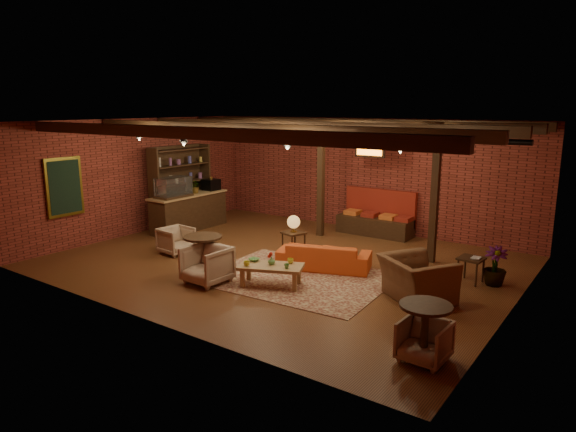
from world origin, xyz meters
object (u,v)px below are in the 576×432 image
Objects in this scene: armchair_a at (176,239)px; round_table_right at (425,324)px; side_table_book at (471,259)px; armchair_b at (207,263)px; side_table_lamp at (294,225)px; armchair_right at (417,272)px; coffee_table at (270,267)px; sofa at (324,256)px; armchair_far at (424,339)px; plant_tall at (498,228)px; round_table_left at (203,248)px.

round_table_right is at bearing -98.88° from armchair_a.
side_table_book is at bearing -67.48° from armchair_a.
armchair_b is 0.99× the size of round_table_right.
side_table_lamp is at bearing 85.52° from armchair_b.
armchair_right reaches higher than armchair_b.
armchair_right is 2.23× the size of side_table_book.
armchair_right reaches higher than side_table_lamp.
coffee_table is at bearing 30.16° from armchair_b.
sofa is 2.37× the size of round_table_right.
sofa is 3.05× the size of armchair_far.
sofa is at bearing -161.31° from side_table_book.
plant_tall is at bearing 14.10° from side_table_book.
armchair_far is (6.91, -1.70, -0.03)m from armchair_a.
round_table_right reaches higher than coffee_table.
armchair_right is (4.27, 1.25, -0.04)m from round_table_left.
sofa is at bearing -68.43° from armchair_a.
round_table_left is (-0.76, -2.28, -0.18)m from side_table_lamp.
armchair_right is 1.85× the size of armchair_far.
coffee_table is 1.65× the size of round_table_right.
armchair_far is at bearing 148.40° from armchair_right.
round_table_right is at bearing -90.00° from plant_tall.
armchair_a is (-3.26, 0.48, -0.02)m from coffee_table.
sofa is 2.39× the size of round_table_left.
armchair_b reaches higher than armchair_a.
side_table_lamp is 1.79× the size of side_table_book.
side_table_lamp is at bearing 146.85° from armchair_far.
armchair_far is at bearing -10.26° from round_table_left.
side_table_lamp is 5.54m from round_table_right.
armchair_a is 1.09× the size of armchair_far.
armchair_far is (0.99, -2.20, -0.21)m from armchair_right.
plant_tall is at bearing -67.69° from armchair_a.
round_table_right is 3.91m from plant_tall.
sofa is at bearing 43.43° from round_table_left.
plant_tall reaches higher than coffee_table.
round_table_right reaches higher than armchair_b.
plant_tall reaches higher than round_table_right.
armchair_far is at bearing 90.00° from round_table_right.
round_table_right reaches higher than round_table_left.
side_table_lamp is 5.55m from armchair_far.
armchair_a is at bearing 39.16° from armchair_right.
side_table_lamp is 1.48× the size of armchair_far.
sofa is at bearing 58.24° from armchair_b.
armchair_far is at bearing -35.71° from side_table_lamp.
side_table_lamp reaches higher than armchair_b.
plant_tall is at bearing 92.56° from armchair_far.
sofa is 3.63m from plant_tall.
armchair_right is 1.44× the size of round_table_right.
coffee_table is 2.56× the size of side_table_book.
round_table_right is (0.44, -3.75, 0.08)m from side_table_book.
coffee_table is 2.22m from side_table_lamp.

